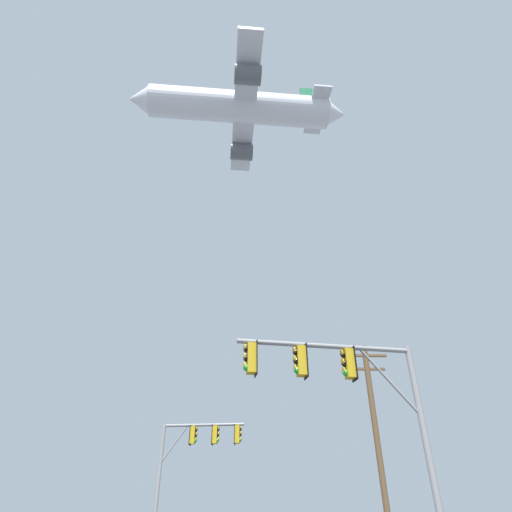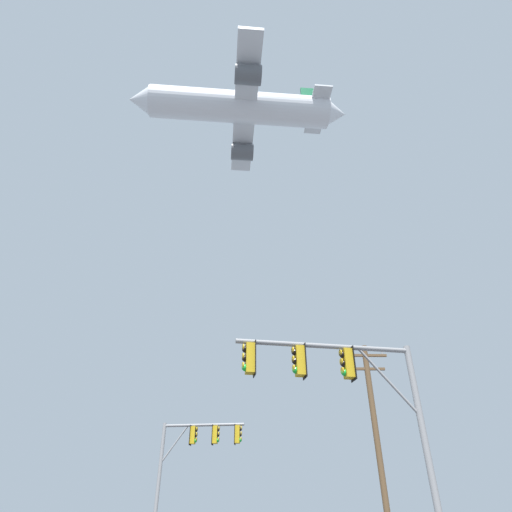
# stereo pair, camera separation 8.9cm
# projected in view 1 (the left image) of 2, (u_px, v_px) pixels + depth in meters

# --- Properties ---
(signal_pole_near) EXTENTS (5.65, 1.06, 6.10)m
(signal_pole_near) POSITION_uv_depth(u_px,v_px,m) (347.00, 387.00, 12.68)
(signal_pole_near) COLOR gray
(signal_pole_near) RESTS_ON ground
(signal_pole_far) EXTENTS (4.63, 0.86, 5.91)m
(signal_pole_far) POSITION_uv_depth(u_px,v_px,m) (194.00, 449.00, 23.08)
(signal_pole_far) COLOR gray
(signal_pole_far) RESTS_ON ground
(utility_pole) EXTENTS (2.20, 0.28, 8.95)m
(utility_pole) POSITION_uv_depth(u_px,v_px,m) (376.00, 432.00, 19.78)
(utility_pole) COLOR brown
(utility_pole) RESTS_ON ground
(airplane) EXTENTS (29.63, 22.89, 8.08)m
(airplane) POSITION_uv_depth(u_px,v_px,m) (239.00, 108.00, 57.15)
(airplane) COLOR white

